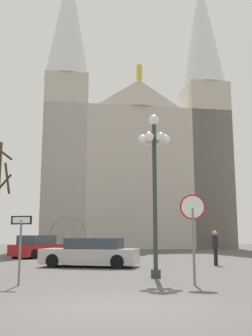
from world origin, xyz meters
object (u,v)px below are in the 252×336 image
at_px(street_lamp, 154,164).
at_px(pedestrian_walking, 215,244).
at_px(one_way_arrow_sign, 21,240).
at_px(cathedral, 135,153).
at_px(parked_car_near_red, 38,247).
at_px(parked_car_far_silver, 91,253).
at_px(stop_sign, 193,220).

height_order(street_lamp, pedestrian_walking, street_lamp).
distance_m(one_way_arrow_sign, street_lamp, 5.56).
bearing_deg(cathedral, street_lamp, -91.13).
relative_size(parked_car_near_red, parked_car_far_silver, 0.91).
distance_m(cathedral, one_way_arrow_sign, 35.54).
bearing_deg(one_way_arrow_sign, stop_sign, 0.26).
xyz_separation_m(stop_sign, one_way_arrow_sign, (-5.37, -0.02, -0.59)).
bearing_deg(stop_sign, one_way_arrow_sign, -179.74).
xyz_separation_m(one_way_arrow_sign, pedestrian_walking, (7.96, 7.76, -0.32)).
distance_m(parked_car_near_red, parked_car_far_silver, 8.91).
distance_m(stop_sign, parked_car_near_red, 16.81).
bearing_deg(pedestrian_walking, parked_car_far_silver, -172.73).
height_order(stop_sign, parked_car_near_red, stop_sign).
relative_size(street_lamp, parked_car_far_silver, 1.24).
bearing_deg(cathedral, parked_car_near_red, -111.57).
xyz_separation_m(cathedral, stop_sign, (0.38, -33.71, -9.42)).
bearing_deg(parked_car_near_red, cathedral, 68.43).
xyz_separation_m(stop_sign, pedestrian_walking, (2.59, 7.74, -0.91)).
relative_size(street_lamp, parked_car_near_red, 1.36).
bearing_deg(stop_sign, parked_car_near_red, 117.91).
bearing_deg(street_lamp, one_way_arrow_sign, -154.93).
xyz_separation_m(stop_sign, street_lamp, (-1.00, 2.02, 2.18)).
height_order(cathedral, street_lamp, cathedral).
bearing_deg(one_way_arrow_sign, parked_car_far_silver, 76.30).
relative_size(cathedral, parked_car_near_red, 7.95).
distance_m(street_lamp, parked_car_near_red, 14.91).
height_order(parked_car_near_red, parked_car_far_silver, parked_car_near_red).
relative_size(parked_car_near_red, pedestrian_walking, 2.56).
bearing_deg(street_lamp, parked_car_far_silver, 118.52).
height_order(one_way_arrow_sign, pedestrian_walking, one_way_arrow_sign).
distance_m(one_way_arrow_sign, pedestrian_walking, 11.13).
height_order(one_way_arrow_sign, street_lamp, street_lamp).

